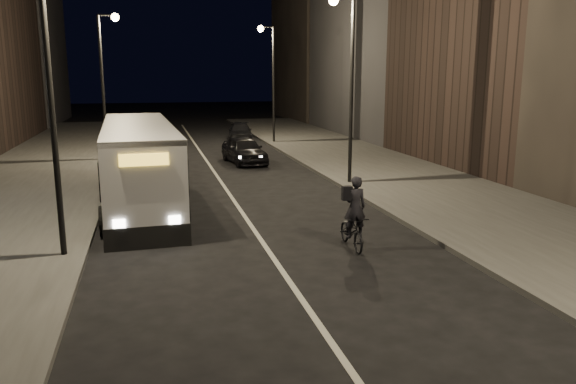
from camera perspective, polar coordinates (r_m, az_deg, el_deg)
ground at (r=13.15m, az=1.09°, el=-10.43°), size 180.00×180.00×0.00m
sidewalk_right at (r=28.68m, az=10.33°, el=1.87°), size 7.00×70.00×0.16m
sidewalk_left at (r=26.75m, az=-25.13°, el=0.20°), size 7.00×70.00×0.16m
streetlight_right_mid at (r=25.22m, az=5.94°, el=12.70°), size 1.20×0.44×8.12m
streetlight_right_far at (r=40.64m, az=-1.86°, el=12.45°), size 1.20×0.44×8.12m
streetlight_left_near at (r=15.90m, az=-22.29°, el=12.37°), size 1.20×0.44×8.12m
streetlight_left_far at (r=33.82m, az=-17.97°, el=11.99°), size 1.20×0.44×8.12m
city_bus at (r=22.22m, az=-14.89°, el=3.04°), size 3.15×11.81×3.15m
cyclist_on_bicycle at (r=16.39m, az=6.59°, el=-3.28°), size 0.71×1.90×2.17m
car_near at (r=31.94m, az=-4.48°, el=4.27°), size 2.35×4.63×1.51m
car_mid at (r=39.80m, az=-14.03°, el=5.34°), size 1.94×4.20×1.33m
car_far at (r=43.42m, az=-4.88°, el=6.12°), size 2.33×4.51×1.25m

